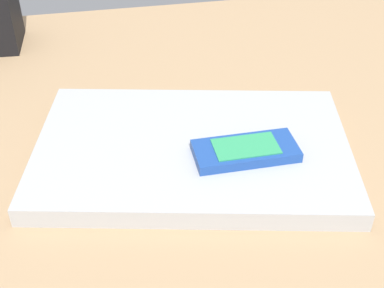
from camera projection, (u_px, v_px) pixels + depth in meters
The scene contains 3 objects.
desk_surface at pixel (185, 144), 64.98cm from camera, with size 120.00×80.00×3.00cm, color tan.
laptop_closed at pixel (192, 150), 59.73cm from camera, with size 34.89×22.45×2.23cm, color #B7BABC.
cell_phone_on_laptop at pixel (246, 151), 56.88cm from camera, with size 11.22×5.12×1.26cm.
Camera 1 is at (-9.21, -51.05, 40.65)cm, focal length 49.54 mm.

